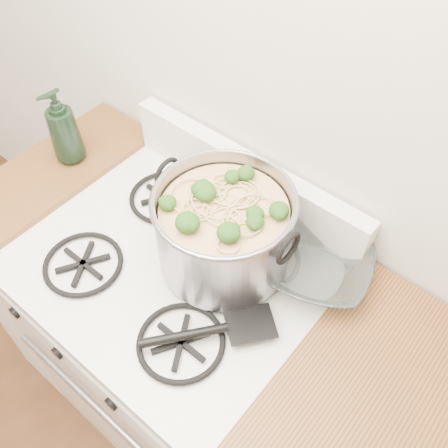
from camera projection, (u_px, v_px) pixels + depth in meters
gas_range at (183, 346)px, 1.64m from camera, size 0.76×0.66×0.92m
counter_left at (82, 261)px, 1.83m from camera, size 0.25×0.65×0.92m
stock_pot at (224, 230)px, 1.19m from camera, size 0.37×0.34×0.23m
spatula at (251, 323)px, 1.14m from camera, size 0.42×0.42×0.02m
glass_bowl at (316, 268)px, 1.23m from camera, size 0.13×0.13×0.03m
bottle at (63, 127)px, 1.42m from camera, size 0.10×0.10×0.24m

